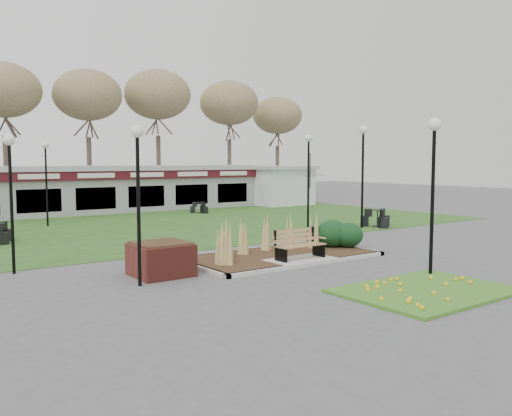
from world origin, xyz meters
TOP-DOWN VIEW (x-y plane):
  - ground at (0.00, 0.00)m, footprint 100.00×100.00m
  - lawn at (0.00, 12.00)m, footprint 34.00×16.00m
  - flower_bed at (0.00, -4.60)m, footprint 4.20×3.00m
  - planting_bed at (1.27, 1.35)m, footprint 6.75×3.40m
  - park_bench at (0.00, 0.25)m, footprint 1.70×0.66m
  - brick_planter at (-4.40, 1.00)m, footprint 1.50×1.50m
  - food_pavilion at (0.00, 19.96)m, footprint 24.60×3.40m
  - service_hut at (13.50, 18.00)m, footprint 4.40×3.40m
  - tree_backdrop at (0.00, 28.00)m, footprint 47.24×5.24m
  - lamp_post_near_left at (-5.40, 0.17)m, footprint 0.34×0.34m
  - lamp_post_near_right at (1.62, -3.50)m, footprint 0.36×0.36m
  - lamp_post_mid_left at (-7.68, 3.69)m, footprint 0.33×0.33m
  - lamp_post_mid_right at (8.12, 5.12)m, footprint 0.40×0.40m
  - lamp_post_far_right at (6.22, 6.83)m, footprint 0.37×0.37m
  - lamp_post_far_left at (-3.80, 14.69)m, footprint 0.34×0.34m
  - bistro_set_c at (9.09, 5.00)m, footprint 1.45×1.55m
  - bistro_set_d at (5.66, 16.13)m, footprint 1.21×1.11m
  - patio_umbrella at (11.83, 13.00)m, footprint 2.40×2.43m

SIDE VIEW (x-z plane):
  - ground at x=0.00m, z-range 0.00..0.00m
  - lawn at x=0.00m, z-range 0.00..0.02m
  - flower_bed at x=0.00m, z-range -0.01..0.15m
  - bistro_set_d at x=5.66m, z-range -0.09..0.56m
  - bistro_set_c at x=9.09m, z-range -0.12..0.71m
  - planting_bed at x=1.27m, z-range -0.27..1.00m
  - brick_planter at x=-4.40m, z-range 0.00..0.95m
  - park_bench at x=0.00m, z-range 0.12..1.05m
  - service_hut at x=13.50m, z-range 0.04..2.86m
  - food_pavilion at x=0.00m, z-range 0.03..2.93m
  - patio_umbrella at x=11.83m, z-range 0.35..2.93m
  - lamp_post_mid_left at x=-7.68m, z-range 0.91..4.86m
  - lamp_post_near_left at x=-5.40m, z-range 0.94..5.06m
  - lamp_post_far_left at x=-3.80m, z-range 0.95..5.08m
  - lamp_post_near_right at x=1.62m, z-range 1.00..5.38m
  - lamp_post_far_right at x=6.22m, z-range 1.02..5.49m
  - lamp_post_mid_right at x=8.12m, z-range 1.11..5.97m
  - tree_backdrop at x=0.00m, z-range 3.18..13.54m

